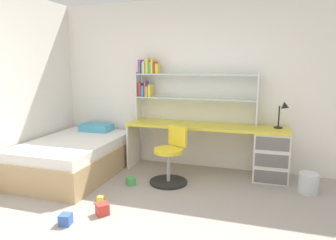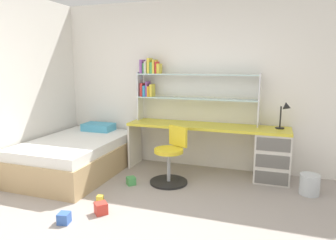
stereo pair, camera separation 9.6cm
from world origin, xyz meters
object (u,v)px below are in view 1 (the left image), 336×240
at_px(bed_platform, 75,157).
at_px(toy_block_blue_0, 66,219).
at_px(swivel_chair, 170,161).
at_px(toy_block_yellow_1, 100,199).
at_px(desk_lamp, 284,111).
at_px(desk, 249,148).
at_px(toy_block_green_2, 131,181).
at_px(bookshelf_hutch, 176,85).
at_px(toy_block_red_3, 102,209).
at_px(waste_bin, 308,183).

xyz_separation_m(bed_platform, toy_block_blue_0, (0.78, -1.34, -0.21)).
bearing_deg(swivel_chair, toy_block_yellow_1, -125.90).
relative_size(desk_lamp, bed_platform, 0.21).
distance_m(desk, toy_block_yellow_1, 2.19).
distance_m(desk, swivel_chair, 1.17).
bearing_deg(swivel_chair, toy_block_green_2, -152.15).
bearing_deg(toy_block_yellow_1, desk_lamp, 34.79).
xyz_separation_m(bookshelf_hutch, bed_platform, (-1.35, -0.78, -1.05)).
relative_size(desk, bed_platform, 1.31).
xyz_separation_m(desk_lamp, toy_block_red_3, (-1.90, -1.71, -0.93)).
relative_size(toy_block_yellow_1, toy_block_red_3, 0.56).
distance_m(swivel_chair, toy_block_red_3, 1.22).
distance_m(desk_lamp, toy_block_yellow_1, 2.70).
xyz_separation_m(swivel_chair, toy_block_green_2, (-0.48, -0.25, -0.25)).
height_order(desk, bed_platform, desk).
xyz_separation_m(desk_lamp, toy_block_blue_0, (-2.15, -2.02, -0.93)).
relative_size(desk, toy_block_blue_0, 20.72).
distance_m(desk_lamp, bed_platform, 3.10).
relative_size(bookshelf_hutch, toy_block_yellow_1, 26.17).
bearing_deg(toy_block_yellow_1, swivel_chair, 54.10).
xyz_separation_m(desk, bookshelf_hutch, (-1.14, 0.14, 0.89)).
xyz_separation_m(toy_block_yellow_1, toy_block_red_3, (0.18, -0.27, 0.03)).
xyz_separation_m(bookshelf_hutch, toy_block_blue_0, (-0.58, -2.11, -1.26)).
xyz_separation_m(toy_block_blue_0, toy_block_green_2, (0.21, 1.17, -0.00)).
relative_size(waste_bin, toy_block_red_3, 2.05).
height_order(swivel_chair, toy_block_yellow_1, swivel_chair).
relative_size(waste_bin, toy_block_yellow_1, 3.63).
bearing_deg(desk_lamp, toy_block_yellow_1, -145.21).
xyz_separation_m(bookshelf_hutch, swivel_chair, (0.11, -0.69, -1.01)).
height_order(desk, toy_block_red_3, desk).
bearing_deg(toy_block_red_3, toy_block_yellow_1, 123.36).
xyz_separation_m(desk_lamp, toy_block_green_2, (-1.95, -0.85, -0.94)).
relative_size(desk, toy_block_green_2, 21.66).
relative_size(desk, waste_bin, 9.14).
xyz_separation_m(waste_bin, toy_block_blue_0, (-2.48, -1.61, -0.07)).
distance_m(bed_platform, waste_bin, 3.27).
height_order(swivel_chair, waste_bin, swivel_chair).
bearing_deg(bookshelf_hutch, toy_block_red_3, -100.16).
bearing_deg(toy_block_green_2, swivel_chair, 27.85).
bearing_deg(toy_block_red_3, desk, 48.65).
relative_size(swivel_chair, bed_platform, 0.43).
xyz_separation_m(bookshelf_hutch, toy_block_red_3, (-0.32, -1.81, -1.25)).
relative_size(bed_platform, toy_block_blue_0, 15.80).
bearing_deg(toy_block_red_3, bookshelf_hutch, 79.84).
xyz_separation_m(bed_platform, toy_block_red_3, (1.03, -1.03, -0.20)).
height_order(waste_bin, toy_block_blue_0, waste_bin).
bearing_deg(waste_bin, bed_platform, -175.15).
distance_m(bookshelf_hutch, bed_platform, 1.88).
bearing_deg(bookshelf_hutch, desk_lamp, -3.45).
xyz_separation_m(desk, bed_platform, (-2.50, -0.63, -0.17)).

